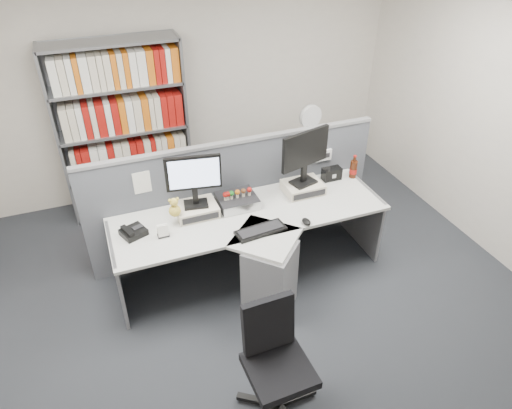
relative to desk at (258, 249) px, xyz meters
name	(u,v)px	position (x,y,z in m)	size (l,w,h in m)	color
ground	(282,328)	(0.00, -0.60, -0.46)	(5.50, 5.50, 0.00)	#303339
room_shell	(290,148)	(0.00, -0.60, 1.33)	(5.04, 5.54, 2.72)	silver
partition	(235,196)	(0.00, 0.65, 0.19)	(3.00, 0.08, 1.27)	#565962
desk	(258,249)	(0.00, 0.00, 0.00)	(2.60, 1.20, 0.72)	silver
monitor_riser_left	(197,210)	(-0.47, 0.38, 0.31)	(0.38, 0.31, 0.10)	beige
monitor_riser_right	(303,187)	(0.63, 0.38, 0.31)	(0.38, 0.31, 0.10)	beige
monitor_left	(194,177)	(-0.47, 0.38, 0.67)	(0.50, 0.19, 0.51)	black
monitor_right	(305,153)	(0.63, 0.38, 0.70)	(0.54, 0.23, 0.56)	black
desktop_pc	(237,201)	(-0.07, 0.39, 0.31)	(0.37, 0.33, 0.10)	black
figurines	(236,193)	(-0.08, 0.37, 0.41)	(0.29, 0.05, 0.09)	beige
keyboard	(261,230)	(-0.01, -0.09, 0.28)	(0.47, 0.22, 0.03)	black
mouse	(306,222)	(0.42, -0.12, 0.29)	(0.07, 0.11, 0.04)	black
desk_phone	(133,232)	(-1.08, 0.27, 0.30)	(0.25, 0.24, 0.09)	black
desk_calendar	(163,231)	(-0.83, 0.16, 0.32)	(0.10, 0.08, 0.12)	black
plush_toy	(175,208)	(-0.69, 0.28, 0.44)	(0.11, 0.11, 0.19)	gold
speaker	(332,174)	(1.02, 0.50, 0.33)	(0.20, 0.11, 0.13)	black
cola_bottle	(353,169)	(1.25, 0.45, 0.36)	(0.08, 0.08, 0.26)	#3F190A
shelving_unit	(124,133)	(-0.90, 1.85, 0.52)	(1.41, 0.40, 2.00)	gray
filing_cabinet	(307,167)	(1.20, 1.40, -0.11)	(0.45, 0.61, 0.70)	gray
desk_fan	(310,119)	(1.20, 1.40, 0.54)	(0.28, 0.17, 0.47)	white
office_chair	(275,358)	(-0.35, -1.22, 0.04)	(0.59, 0.62, 0.93)	silver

